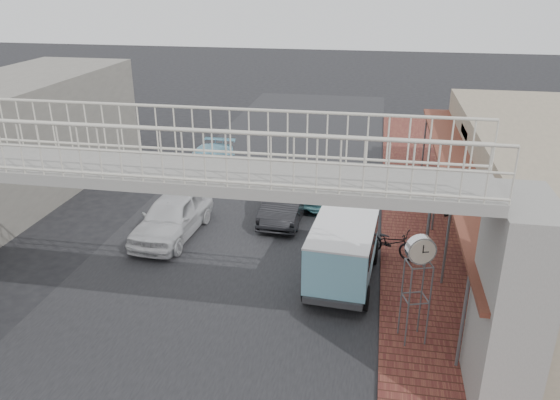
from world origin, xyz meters
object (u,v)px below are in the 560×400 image
at_px(white_hatchback, 172,216).
at_px(angkot_far, 206,163).
at_px(motorcycle_near, 391,242).
at_px(angkot_curb, 327,181).
at_px(angkot_van, 344,245).
at_px(arrow_sign, 455,202).
at_px(street_clock, 420,255).
at_px(motorcycle_far, 426,180).
at_px(dark_sedan, 286,201).

xyz_separation_m(white_hatchback, angkot_far, (-0.71, 6.42, -0.09)).
bearing_deg(motorcycle_near, angkot_far, 74.86).
relative_size(angkot_curb, angkot_van, 1.20).
distance_m(angkot_far, arrow_sign, 13.18).
bearing_deg(street_clock, white_hatchback, 132.08).
xyz_separation_m(angkot_curb, street_clock, (3.28, -9.93, 1.90)).
height_order(motorcycle_far, street_clock, street_clock).
bearing_deg(angkot_curb, dark_sedan, 64.43).
xyz_separation_m(dark_sedan, angkot_van, (2.63, -4.69, 0.61)).
distance_m(angkot_curb, arrow_sign, 7.86).
distance_m(dark_sedan, arrow_sign, 7.23).
bearing_deg(dark_sedan, motorcycle_near, -32.21).
xyz_separation_m(angkot_van, motorcycle_near, (1.51, 1.89, -0.70)).
bearing_deg(motorcycle_far, angkot_far, 94.42).
bearing_deg(dark_sedan, motorcycle_far, 35.64).
height_order(angkot_curb, motorcycle_far, angkot_curb).
bearing_deg(arrow_sign, white_hatchback, -166.44).
height_order(angkot_curb, street_clock, street_clock).
height_order(angkot_far, motorcycle_near, angkot_far).
distance_m(dark_sedan, motorcycle_near, 4.99).
bearing_deg(angkot_van, dark_sedan, 123.35).
bearing_deg(dark_sedan, white_hatchback, -146.41).
bearing_deg(motorcycle_far, white_hatchback, 128.31).
xyz_separation_m(white_hatchback, street_clock, (8.56, -5.05, 1.84)).
relative_size(street_clock, arrow_sign, 0.99).
xyz_separation_m(angkot_far, arrow_sign, (10.55, -7.67, 1.90)).
distance_m(motorcycle_far, street_clock, 11.53).
relative_size(white_hatchback, angkot_van, 1.06).
distance_m(angkot_van, motorcycle_far, 9.12).
bearing_deg(arrow_sign, angkot_curb, 147.40).
distance_m(white_hatchback, angkot_far, 6.46).
xyz_separation_m(street_clock, arrow_sign, (1.27, 3.80, -0.04)).
height_order(dark_sedan, arrow_sign, arrow_sign).
relative_size(motorcycle_far, arrow_sign, 0.54).
bearing_deg(motorcycle_far, angkot_curb, 112.80).
xyz_separation_m(motorcycle_near, street_clock, (0.54, -4.66, 2.02)).
distance_m(angkot_far, motorcycle_near, 11.07).
distance_m(dark_sedan, motorcycle_far, 6.92).
distance_m(angkot_curb, angkot_far, 6.19).
xyz_separation_m(motorcycle_near, motorcycle_far, (1.62, 6.64, -0.01)).
bearing_deg(white_hatchback, dark_sedan, 35.37).
bearing_deg(motorcycle_far, street_clock, 179.91).
bearing_deg(white_hatchback, motorcycle_near, 0.86).
xyz_separation_m(motorcycle_far, arrow_sign, (0.20, -7.50, 1.99)).
bearing_deg(angkot_far, angkot_van, -48.71).
bearing_deg(street_clock, arrow_sign, 54.11).
bearing_deg(white_hatchback, angkot_van, -15.69).
relative_size(angkot_van, motorcycle_far, 2.61).
height_order(motorcycle_near, street_clock, street_clock).
xyz_separation_m(angkot_van, street_clock, (2.05, -2.77, 1.32)).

